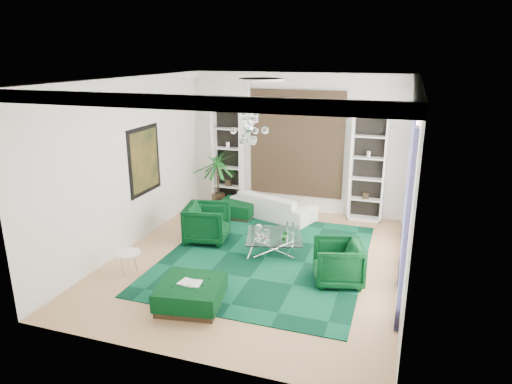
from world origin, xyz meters
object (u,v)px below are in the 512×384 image
(ottoman_side, at_px, (238,209))
(armchair_left, at_px, (207,223))
(armchair_right, at_px, (338,263))
(palm, at_px, (218,170))
(ottoman_front, at_px, (191,294))
(side_table, at_px, (129,264))
(sofa, at_px, (273,205))
(coffee_table, at_px, (274,244))

(ottoman_side, bearing_deg, armchair_left, -93.07)
(armchair_right, bearing_deg, palm, -147.66)
(ottoman_front, distance_m, side_table, 1.82)
(palm, bearing_deg, side_table, -89.91)
(sofa, distance_m, armchair_left, 2.30)
(armchair_right, bearing_deg, side_table, -91.79)
(armchair_right, relative_size, coffee_table, 0.77)
(sofa, height_order, ottoman_side, sofa)
(sofa, xyz_separation_m, armchair_right, (2.24, -3.16, 0.09))
(ottoman_side, height_order, palm, palm)
(ottoman_side, height_order, side_table, side_table)
(coffee_table, relative_size, palm, 0.57)
(armchair_right, bearing_deg, ottoman_side, -148.64)
(palm, bearing_deg, ottoman_front, -72.05)
(ottoman_front, xyz_separation_m, palm, (-1.70, 5.26, 0.84))
(side_table, bearing_deg, ottoman_side, 77.54)
(sofa, xyz_separation_m, ottoman_front, (-0.08, -4.82, -0.12))
(ottoman_front, relative_size, side_table, 2.18)
(sofa, xyz_separation_m, coffee_table, (0.69, -2.23, -0.13))
(ottoman_side, height_order, ottoman_front, ottoman_front)
(coffee_table, xyz_separation_m, palm, (-2.47, 2.67, 0.85))
(ottoman_front, bearing_deg, sofa, 89.04)
(armchair_left, distance_m, side_table, 2.24)
(armchair_right, relative_size, palm, 0.44)
(armchair_left, xyz_separation_m, ottoman_front, (0.93, -2.75, -0.23))
(armchair_right, relative_size, ottoman_front, 0.85)
(armchair_right, xyz_separation_m, coffee_table, (-1.55, 0.93, -0.21))
(ottoman_side, relative_size, ottoman_front, 0.88)
(armchair_right, distance_m, side_table, 4.14)
(armchair_right, height_order, coffee_table, armchair_right)
(coffee_table, bearing_deg, side_table, -141.93)
(armchair_left, relative_size, ottoman_front, 0.90)
(ottoman_front, bearing_deg, coffee_table, 73.43)
(armchair_left, distance_m, ottoman_side, 1.84)
(coffee_table, distance_m, side_table, 3.13)
(armchair_left, bearing_deg, ottoman_side, -13.94)
(coffee_table, bearing_deg, ottoman_side, 128.86)
(armchair_right, relative_size, ottoman_side, 0.96)
(coffee_table, relative_size, ottoman_side, 1.25)
(ottoman_front, height_order, side_table, side_table)
(armchair_left, height_order, palm, palm)
(ottoman_side, xyz_separation_m, ottoman_front, (0.83, -4.58, 0.00))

